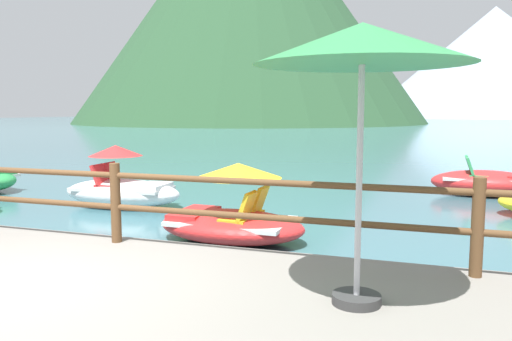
% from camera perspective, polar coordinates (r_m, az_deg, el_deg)
% --- Properties ---
extents(ground_plane, '(200.00, 200.00, 0.00)m').
position_cam_1_polar(ground_plane, '(43.77, 14.28, 3.95)').
color(ground_plane, '#3D6B75').
extents(dock_railing, '(23.92, 0.12, 0.95)m').
position_cam_1_polar(dock_railing, '(6.31, -15.36, -2.59)').
color(dock_railing, brown).
rests_on(dock_railing, promenade_dock).
extents(beach_umbrella, '(1.70, 1.70, 2.24)m').
position_cam_1_polar(beach_umbrella, '(4.14, 11.74, 13.19)').
color(beach_umbrella, '#B2B2B7').
rests_on(beach_umbrella, promenade_dock).
extents(pedal_boat_2, '(2.28, 1.40, 1.19)m').
position_cam_1_polar(pedal_boat_2, '(7.73, -2.68, -4.99)').
color(pedal_boat_2, red).
rests_on(pedal_boat_2, ground).
extents(pedal_boat_3, '(2.56, 1.25, 1.26)m').
position_cam_1_polar(pedal_boat_3, '(10.84, -14.67, -1.79)').
color(pedal_boat_3, white).
rests_on(pedal_boat_3, ground).
extents(pedal_boat_6, '(2.44, 1.27, 0.90)m').
position_cam_1_polar(pedal_boat_6, '(13.03, 24.23, -1.19)').
color(pedal_boat_6, red).
rests_on(pedal_boat_6, ground).
extents(cliff_headland, '(54.00, 54.00, 38.26)m').
position_cam_1_polar(cliff_headland, '(83.67, 0.63, 17.75)').
color(cliff_headland, '#284C2D').
rests_on(cliff_headland, ground).
extents(distant_peak, '(66.39, 66.39, 28.48)m').
position_cam_1_polar(distant_peak, '(149.27, 24.87, 10.83)').
color(distant_peak, '#93A3B7').
rests_on(distant_peak, ground).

